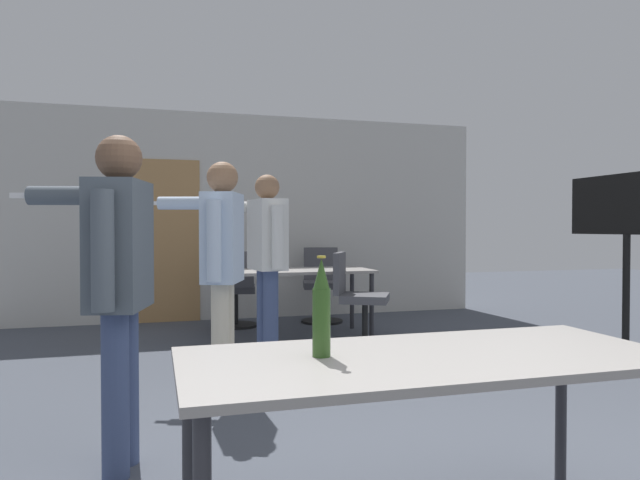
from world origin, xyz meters
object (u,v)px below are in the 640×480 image
Objects in this scene: person_center_tall at (117,269)px; office_chair_far_right at (357,302)px; tv_screen at (627,242)px; office_chair_side_rolled at (322,287)px; person_left_plaid at (266,248)px; person_far_watching at (221,254)px; beer_bottle at (321,309)px; office_chair_mid_tucked at (236,292)px.

person_center_tall is 3.32m from office_chair_far_right.
tv_screen reaches higher than office_chair_side_rolled.
tv_screen is at bearing -63.65° from person_center_tall.
office_chair_side_rolled is 1.52m from office_chair_far_right.
person_left_plaid reaches higher than office_chair_far_right.
person_far_watching is 1.76× the size of office_chair_far_right.
beer_bottle is (0.74, -1.01, -0.09)m from person_center_tall.
person_center_tall is (-4.01, -0.98, -0.08)m from tv_screen.
person_left_plaid reaches higher than person_center_tall.
office_chair_mid_tucked is at bearing -114.83° from office_chair_far_right.
person_left_plaid is at bearing -15.23° from person_center_tall.
person_far_watching is at bearing -90.23° from office_chair_mid_tucked.
beer_bottle is at bearing 164.59° from person_left_plaid.
person_center_tall is 1.79× the size of office_chair_mid_tucked.
tv_screen is at bearing -120.43° from person_left_plaid.
person_left_plaid reaches higher than office_chair_mid_tucked.
person_center_tall is 1.74× the size of office_chair_far_right.
office_chair_mid_tucked is at bearing 20.32° from office_chair_side_rolled.
tv_screen is at bearing 78.85° from office_chair_far_right.
tv_screen is 0.99× the size of person_left_plaid.
person_center_tall reaches higher than office_chair_mid_tucked.
beer_bottle is at bearing -58.73° from tv_screen.
office_chair_far_right is (-1.87, 1.51, -0.62)m from tv_screen.
office_chair_side_rolled reaches higher than office_chair_mid_tucked.
person_center_tall is at bearing 126.25° from beer_bottle.
tv_screen reaches higher than office_chair_far_right.
office_chair_mid_tucked is (-0.05, 1.70, -0.58)m from person_left_plaid.
person_far_watching reaches higher than person_center_tall.
person_center_tall is 1.75× the size of office_chair_side_rolled.
person_left_plaid is 3.19m from beer_bottle.
person_center_tall reaches higher than office_chair_far_right.
person_left_plaid is at bearing -44.02° from office_chair_far_right.
office_chair_mid_tucked is 2.57× the size of beer_bottle.
tv_screen is 1.81× the size of office_chair_mid_tucked.
office_chair_mid_tucked is (1.09, 3.85, -0.56)m from person_center_tall.
person_left_plaid is (-2.88, 1.17, -0.06)m from tv_screen.
person_center_tall is 4.60× the size of beer_bottle.
tv_screen reaches higher than office_chair_mid_tucked.
person_left_plaid is at bearing 72.54° from office_chair_side_rolled.
office_chair_side_rolled is 1.12m from office_chair_mid_tucked.
office_chair_far_right is (2.14, 2.48, -0.54)m from person_center_tall.
office_chair_far_right is at bearing 100.09° from office_chair_side_rolled.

